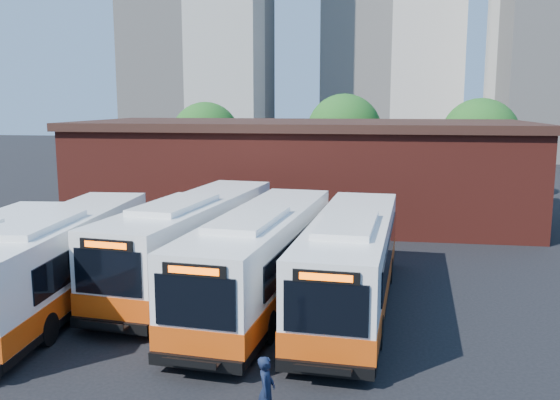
% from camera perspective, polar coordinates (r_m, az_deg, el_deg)
% --- Properties ---
extents(ground, '(220.00, 220.00, 0.00)m').
position_cam_1_polar(ground, '(20.55, -4.65, -12.34)').
color(ground, black).
extents(bus_west, '(3.59, 13.34, 3.60)m').
position_cam_1_polar(bus_west, '(23.69, -20.53, -5.80)').
color(bus_west, white).
rests_on(bus_west, ground).
extents(bus_midwest, '(4.41, 13.93, 3.74)m').
position_cam_1_polar(bus_midwest, '(25.47, -8.36, -4.10)').
color(bus_midwest, white).
rests_on(bus_midwest, ground).
extents(bus_mideast, '(4.08, 13.74, 3.69)m').
position_cam_1_polar(bus_mideast, '(22.52, -1.76, -5.85)').
color(bus_mideast, white).
rests_on(bus_mideast, ground).
extents(bus_east, '(3.64, 13.40, 3.61)m').
position_cam_1_polar(bus_east, '(22.22, 6.86, -6.23)').
color(bus_east, white).
rests_on(bus_east, ground).
extents(transit_worker, '(0.42, 0.63, 1.72)m').
position_cam_1_polar(transit_worker, '(14.69, -1.32, -17.90)').
color(transit_worker, black).
rests_on(transit_worker, ground).
extents(depot_building, '(28.60, 12.60, 6.40)m').
position_cam_1_polar(depot_building, '(39.05, 2.18, 3.00)').
color(depot_building, '#5E1E16').
rests_on(depot_building, ground).
extents(tree_west, '(6.00, 6.00, 7.65)m').
position_cam_1_polar(tree_west, '(52.68, -7.16, 6.09)').
color(tree_west, '#382314').
rests_on(tree_west, ground).
extents(tree_mid, '(6.56, 6.56, 8.36)m').
position_cam_1_polar(tree_mid, '(52.66, 6.18, 6.58)').
color(tree_mid, '#382314').
rests_on(tree_mid, ground).
extents(tree_east, '(6.24, 6.24, 7.96)m').
position_cam_1_polar(tree_east, '(50.33, 18.67, 5.74)').
color(tree_east, '#382314').
rests_on(tree_east, ground).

